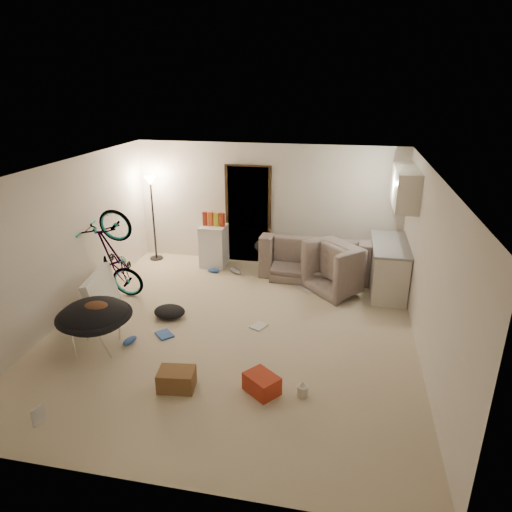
% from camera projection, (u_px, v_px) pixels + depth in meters
% --- Properties ---
extents(floor, '(5.50, 6.00, 0.02)m').
position_uv_depth(floor, '(233.00, 330.00, 7.14)').
color(floor, beige).
rests_on(floor, ground).
extents(ceiling, '(5.50, 6.00, 0.02)m').
position_uv_depth(ceiling, '(230.00, 169.00, 6.24)').
color(ceiling, white).
rests_on(ceiling, wall_back).
extents(wall_back, '(5.50, 0.02, 2.50)m').
position_uv_depth(wall_back, '(268.00, 205.00, 9.44)').
color(wall_back, silver).
rests_on(wall_back, floor).
extents(wall_front, '(5.50, 0.02, 2.50)m').
position_uv_depth(wall_front, '(146.00, 377.00, 3.93)').
color(wall_front, silver).
rests_on(wall_front, floor).
extents(wall_left, '(0.02, 6.00, 2.50)m').
position_uv_depth(wall_left, '(63.00, 243.00, 7.20)').
color(wall_left, silver).
rests_on(wall_left, floor).
extents(wall_right, '(0.02, 6.00, 2.50)m').
position_uv_depth(wall_right, '(429.00, 270.00, 6.18)').
color(wall_right, silver).
rests_on(wall_right, floor).
extents(doorway, '(0.85, 0.10, 2.04)m').
position_uv_depth(doorway, '(248.00, 215.00, 9.56)').
color(doorway, black).
rests_on(doorway, floor).
extents(door_trim, '(0.97, 0.04, 2.10)m').
position_uv_depth(door_trim, '(248.00, 215.00, 9.54)').
color(door_trim, '#332211').
rests_on(door_trim, floor).
extents(floor_lamp, '(0.28, 0.28, 1.81)m').
position_uv_depth(floor_lamp, '(152.00, 201.00, 9.54)').
color(floor_lamp, black).
rests_on(floor_lamp, floor).
extents(kitchen_counter, '(0.60, 1.50, 0.88)m').
position_uv_depth(kitchen_counter, '(388.00, 268.00, 8.36)').
color(kitchen_counter, beige).
rests_on(kitchen_counter, floor).
extents(counter_top, '(0.64, 1.54, 0.04)m').
position_uv_depth(counter_top, '(391.00, 244.00, 8.19)').
color(counter_top, gray).
rests_on(counter_top, kitchen_counter).
extents(kitchen_uppers, '(0.38, 1.40, 0.65)m').
position_uv_depth(kitchen_uppers, '(405.00, 187.00, 7.79)').
color(kitchen_uppers, beige).
rests_on(kitchen_uppers, wall_right).
extents(sofa, '(2.15, 0.89, 0.62)m').
position_uv_depth(sofa, '(315.00, 260.00, 9.07)').
color(sofa, '#353B34').
rests_on(sofa, floor).
extents(armchair, '(1.38, 1.39, 0.68)m').
position_uv_depth(armchair, '(347.00, 271.00, 8.47)').
color(armchair, '#353B34').
rests_on(armchair, floor).
extents(bicycle, '(1.73, 0.78, 0.99)m').
position_uv_depth(bicycle, '(116.00, 274.00, 8.05)').
color(bicycle, black).
rests_on(bicycle, floor).
extents(book_asset, '(0.27, 0.23, 0.02)m').
position_uv_depth(book_asset, '(33.00, 428.00, 5.11)').
color(book_asset, '#A82F19').
rests_on(book_asset, floor).
extents(mini_fridge, '(0.52, 0.52, 0.87)m').
position_uv_depth(mini_fridge, '(214.00, 246.00, 9.51)').
color(mini_fridge, white).
rests_on(mini_fridge, floor).
extents(snack_box_0, '(0.12, 0.09, 0.30)m').
position_uv_depth(snack_box_0, '(205.00, 219.00, 9.34)').
color(snack_box_0, '#A82F19').
rests_on(snack_box_0, mini_fridge).
extents(snack_box_1, '(0.10, 0.07, 0.30)m').
position_uv_depth(snack_box_1, '(211.00, 219.00, 9.31)').
color(snack_box_1, '#D6531A').
rests_on(snack_box_1, mini_fridge).
extents(snack_box_2, '(0.10, 0.07, 0.30)m').
position_uv_depth(snack_box_2, '(216.00, 220.00, 9.29)').
color(snack_box_2, gold).
rests_on(snack_box_2, mini_fridge).
extents(snack_box_3, '(0.11, 0.09, 0.30)m').
position_uv_depth(snack_box_3, '(222.00, 220.00, 9.27)').
color(snack_box_3, '#A82F19').
rests_on(snack_box_3, mini_fridge).
extents(saucer_chair, '(1.06, 1.06, 0.75)m').
position_uv_depth(saucer_chair, '(95.00, 322.00, 6.47)').
color(saucer_chair, silver).
rests_on(saucer_chair, floor).
extents(hoodie, '(0.55, 0.48, 0.22)m').
position_uv_depth(hoodie, '(95.00, 310.00, 6.36)').
color(hoodie, '#532F1C').
rests_on(hoodie, saucer_chair).
extents(sofa_drape, '(0.57, 0.47, 0.28)m').
position_uv_depth(sofa_drape, '(268.00, 246.00, 9.16)').
color(sofa_drape, black).
rests_on(sofa_drape, sofa).
extents(tv_box, '(0.44, 1.08, 0.71)m').
position_uv_depth(tv_box, '(101.00, 293.00, 7.58)').
color(tv_box, silver).
rests_on(tv_box, floor).
extents(drink_case_a, '(0.49, 0.38, 0.26)m').
position_uv_depth(drink_case_a, '(177.00, 379.00, 5.74)').
color(drink_case_a, brown).
rests_on(drink_case_a, floor).
extents(drink_case_b, '(0.52, 0.50, 0.24)m').
position_uv_depth(drink_case_b, '(262.00, 384.00, 5.67)').
color(drink_case_b, '#A82F19').
rests_on(drink_case_b, floor).
extents(juicer, '(0.14, 0.14, 0.20)m').
position_uv_depth(juicer, '(302.00, 390.00, 5.61)').
color(juicer, beige).
rests_on(juicer, floor).
extents(newspaper, '(0.63, 0.62, 0.01)m').
position_uv_depth(newspaper, '(307.00, 287.00, 8.61)').
color(newspaper, '#B2ADA5').
rests_on(newspaper, floor).
extents(book_blue, '(0.34, 0.34, 0.03)m').
position_uv_depth(book_blue, '(164.00, 335.00, 6.98)').
color(book_blue, '#315AB2').
rests_on(book_blue, floor).
extents(book_white, '(0.29, 0.32, 0.02)m').
position_uv_depth(book_white, '(259.00, 326.00, 7.22)').
color(book_white, silver).
rests_on(book_white, floor).
extents(shoe_0, '(0.25, 0.10, 0.09)m').
position_uv_depth(shoe_0, '(214.00, 271.00, 9.25)').
color(shoe_0, '#315AB2').
rests_on(shoe_0, floor).
extents(shoe_1, '(0.32, 0.27, 0.11)m').
position_uv_depth(shoe_1, '(235.00, 271.00, 9.23)').
color(shoe_1, slate).
rests_on(shoe_1, floor).
extents(shoe_2, '(0.19, 0.29, 0.10)m').
position_uv_depth(shoe_2, '(130.00, 341.00, 6.75)').
color(shoe_2, '#315AB2').
rests_on(shoe_2, floor).
extents(clothes_lump_a, '(0.60, 0.54, 0.17)m').
position_uv_depth(clothes_lump_a, '(170.00, 312.00, 7.52)').
color(clothes_lump_a, black).
rests_on(clothes_lump_a, floor).
extents(clothes_lump_b, '(0.51, 0.47, 0.13)m').
position_uv_depth(clothes_lump_b, '(294.00, 268.00, 9.33)').
color(clothes_lump_b, black).
rests_on(clothes_lump_b, floor).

